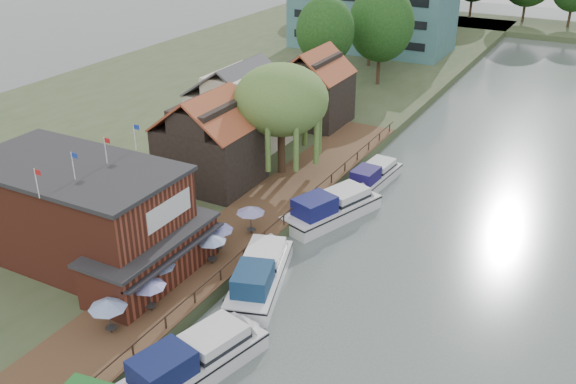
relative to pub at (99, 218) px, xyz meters
The scene contains 23 objects.
ground 14.79m from the pub, ahead, with size 260.00×260.00×0.00m, color #4C5754.
land_bank 39.61m from the pub, 113.96° to the left, with size 50.00×140.00×1.00m, color #384728.
quay_deck 13.04m from the pub, 61.39° to the left, with size 6.00×50.00×0.10m, color #47301E.
quay_rail 14.76m from the pub, 52.89° to the left, with size 0.20×49.00×1.00m, color black, non-canonical shape.
pub is the anchor object (origin of this frame).
hotel_block 71.49m from the pub, 96.43° to the left, with size 25.40×12.40×12.30m, color #38666B, non-canonical shape.
cottage_a 15.05m from the pub, 93.81° to the left, with size 8.60×7.60×8.50m, color black, non-canonical shape.
cottage_b 25.33m from the pub, 99.09° to the left, with size 9.60×8.60×8.50m, color beige, non-canonical shape.
cottage_c 34.01m from the pub, 90.00° to the left, with size 7.60×7.60×8.50m, color black, non-canonical shape.
willow 20.36m from the pub, 80.07° to the left, with size 8.60×8.60×10.43m, color #476B2D, non-canonical shape.
umbrella_0 8.75m from the pub, 44.44° to the right, with size 2.34×2.34×2.38m, color navy, non-canonical shape.
umbrella_1 7.71m from the pub, 24.01° to the right, with size 2.23×2.23×2.38m, color navy, non-canonical shape.
umbrella_2 6.30m from the pub, ahead, with size 2.29×2.29×2.38m, color #1A3E93, non-canonical shape.
umbrella_3 8.15m from the pub, 27.14° to the left, with size 2.20×2.20×2.38m, color navy, non-canonical shape.
umbrella_4 8.50m from the pub, 38.31° to the left, with size 2.45×2.45×2.38m, color navy, non-canonical shape.
umbrella_5 11.40m from the pub, 50.25° to the left, with size 2.24×2.24×2.38m, color navy, non-canonical shape.
cruiser_0 13.54m from the pub, 25.30° to the right, with size 3.48×10.76×2.64m, color silver, non-canonical shape.
cruiser_1 11.82m from the pub, 21.08° to the left, with size 3.45×10.64×2.61m, color white, non-canonical shape.
cruiser_2 19.29m from the pub, 55.50° to the left, with size 3.47×10.73×2.63m, color silver, non-canonical shape.
cruiser_3 26.55m from the pub, 64.56° to the left, with size 2.96×9.16×2.19m, color silver, non-canonical shape.
bank_tree_0 43.53m from the pub, 94.31° to the left, with size 7.18×7.18×12.52m, color #143811, non-canonical shape.
bank_tree_1 52.03m from the pub, 89.22° to the left, with size 8.61×8.61×13.05m, color #143811, non-canonical shape.
bank_tree_2 60.61m from the pub, 93.84° to the left, with size 6.23×6.23×10.48m, color #143811, non-canonical shape.
Camera 1 is at (16.43, -29.35, 25.85)m, focal length 40.00 mm.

